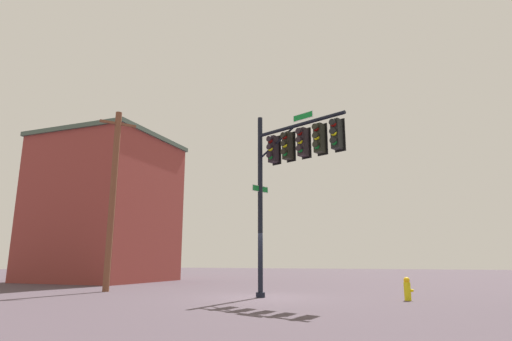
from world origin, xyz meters
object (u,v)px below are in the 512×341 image
Objects in this scene: signal_pole_assembly at (292,157)px; brick_building at (105,208)px; utility_pole at (113,196)px; fire_hydrant at (407,289)px.

brick_building reaches higher than signal_pole_assembly.
utility_pole is 10.39m from brick_building.
utility_pole is 0.87× the size of brick_building.
signal_pole_assembly is 0.84× the size of utility_pole.
brick_building is (-16.51, 8.61, -0.27)m from signal_pole_assembly.
utility_pole is at bearing -178.34° from fire_hydrant.
brick_building reaches higher than utility_pole.
signal_pole_assembly is 18.62m from brick_building.
signal_pole_assembly is 9.53m from utility_pole.
utility_pole is 10.65× the size of fire_hydrant.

